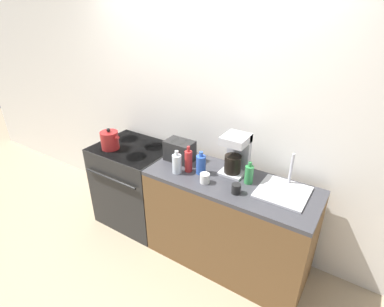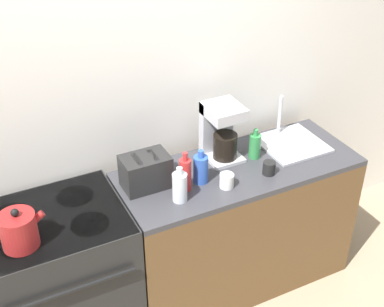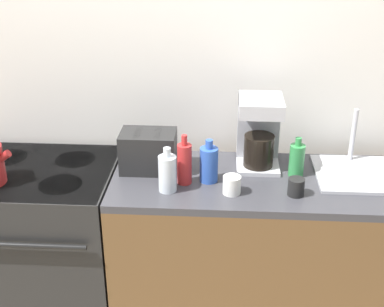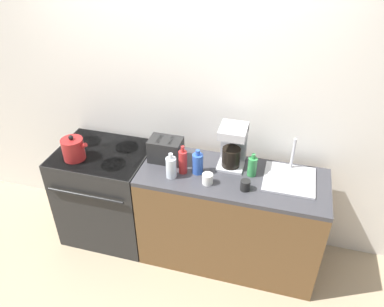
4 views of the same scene
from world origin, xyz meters
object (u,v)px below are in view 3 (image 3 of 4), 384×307
(coffee_maker, at_px, (259,130))
(bottle_blue, at_px, (209,164))
(cup_black, at_px, (296,187))
(stove, at_px, (43,246))
(bottle_clear, at_px, (167,173))
(bottle_green, at_px, (297,160))
(bottle_red, at_px, (184,163))
(cup_white, at_px, (232,185))
(toaster, at_px, (148,151))

(coffee_maker, distance_m, bottle_blue, 0.32)
(coffee_maker, xyz_separation_m, cup_black, (0.16, -0.30, -0.14))
(stove, bearing_deg, bottle_clear, -13.06)
(stove, xyz_separation_m, bottle_green, (1.27, 0.03, 0.52))
(bottle_blue, xyz_separation_m, bottle_clear, (-0.18, -0.10, 0.00))
(cup_black, bearing_deg, bottle_green, 83.66)
(bottle_red, distance_m, cup_white, 0.24)
(bottle_red, height_order, bottle_green, bottle_red)
(bottle_red, bearing_deg, cup_black, -9.37)
(stove, bearing_deg, coffee_maker, 7.08)
(cup_white, bearing_deg, bottle_blue, 133.57)
(bottle_clear, distance_m, bottle_green, 0.62)
(bottle_red, xyz_separation_m, cup_white, (0.22, -0.08, -0.06))
(stove, bearing_deg, cup_black, -7.46)
(toaster, bearing_deg, bottle_clear, -60.93)
(toaster, relative_size, cup_white, 3.18)
(stove, bearing_deg, bottle_blue, -3.55)
(stove, distance_m, cup_white, 1.09)
(bottle_red, relative_size, bottle_green, 1.24)
(stove, height_order, coffee_maker, coffee_maker)
(bottle_blue, distance_m, bottle_clear, 0.21)
(toaster, distance_m, bottle_green, 0.71)
(bottle_green, distance_m, cup_black, 0.20)
(bottle_clear, bearing_deg, bottle_green, 17.38)
(bottle_red, bearing_deg, bottle_blue, 13.97)
(bottle_blue, bearing_deg, bottle_green, 11.20)
(bottle_green, bearing_deg, cup_white, -147.63)
(bottle_red, xyz_separation_m, bottle_green, (0.52, 0.11, -0.02))
(toaster, xyz_separation_m, cup_white, (0.40, -0.21, -0.06))
(toaster, xyz_separation_m, coffee_maker, (0.53, 0.09, 0.08))
(bottle_red, bearing_deg, bottle_clear, -132.58)
(stove, bearing_deg, bottle_green, 1.27)
(toaster, bearing_deg, cup_white, -27.82)
(toaster, height_order, coffee_maker, coffee_maker)
(bottle_blue, xyz_separation_m, bottle_red, (-0.11, -0.03, 0.01))
(bottle_clear, bearing_deg, bottle_red, 47.42)
(toaster, relative_size, bottle_green, 1.36)
(bottle_blue, bearing_deg, bottle_clear, -150.11)
(bottle_green, bearing_deg, cup_black, -96.34)
(cup_black, bearing_deg, cup_white, -179.65)
(stove, height_order, bottle_blue, bottle_blue)
(coffee_maker, height_order, bottle_red, coffee_maker)
(toaster, relative_size, bottle_red, 1.10)
(bottle_clear, bearing_deg, stove, 166.94)
(bottle_green, bearing_deg, coffee_maker, 148.61)
(toaster, relative_size, coffee_maker, 0.75)
(coffee_maker, distance_m, bottle_red, 0.42)
(cup_black, distance_m, cup_white, 0.28)
(bottle_clear, relative_size, cup_white, 2.54)
(bottle_blue, xyz_separation_m, bottle_green, (0.41, 0.08, -0.01))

